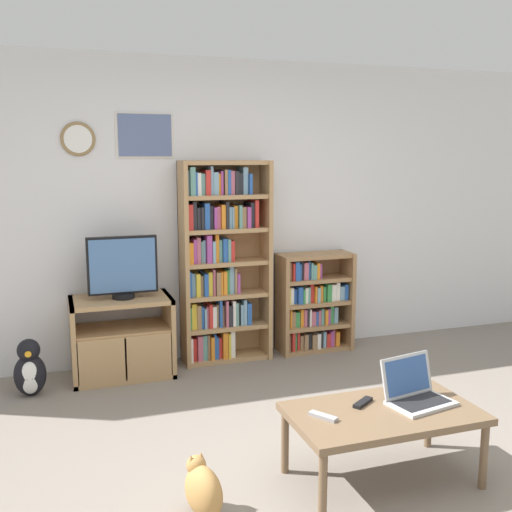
{
  "coord_description": "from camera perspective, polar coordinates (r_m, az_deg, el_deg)",
  "views": [
    {
      "loc": [
        -1.34,
        -2.67,
        1.79
      ],
      "look_at": [
        0.01,
        1.31,
        1.08
      ],
      "focal_mm": 42.0,
      "sensor_mm": 36.0,
      "label": 1
    }
  ],
  "objects": [
    {
      "name": "bookshelf_tall",
      "position": [
        5.17,
        -3.45,
        -0.55
      ],
      "size": [
        0.77,
        0.28,
        1.74
      ],
      "color": "tan",
      "rests_on": "ground_plane"
    },
    {
      "name": "remote_far_from_laptop",
      "position": [
        3.49,
        10.14,
        -13.58
      ],
      "size": [
        0.16,
        0.13,
        0.02
      ],
      "rotation": [
        0.0,
        0.0,
        5.31
      ],
      "color": "black",
      "rests_on": "coffee_table"
    },
    {
      "name": "remote_near_laptop",
      "position": [
        3.3,
        6.41,
        -14.93
      ],
      "size": [
        0.12,
        0.16,
        0.02
      ],
      "rotation": [
        0.0,
        0.0,
        0.58
      ],
      "color": "#99999E",
      "rests_on": "coffee_table"
    },
    {
      "name": "television",
      "position": [
        4.88,
        -12.6,
        -1.09
      ],
      "size": [
        0.55,
        0.18,
        0.5
      ],
      "color": "black",
      "rests_on": "tv_stand"
    },
    {
      "name": "penguin_figurine",
      "position": [
        4.86,
        -20.74,
        -10.13
      ],
      "size": [
        0.23,
        0.21,
        0.44
      ],
      "color": "black",
      "rests_on": "ground_plane"
    },
    {
      "name": "ground_plane",
      "position": [
        3.49,
        7.25,
        -21.34
      ],
      "size": [
        18.0,
        18.0,
        0.0
      ],
      "primitive_type": "plane",
      "color": "gray"
    },
    {
      "name": "bookshelf_short",
      "position": [
        5.54,
        5.3,
        -4.56
      ],
      "size": [
        0.69,
        0.3,
        0.9
      ],
      "color": "#9E754C",
      "rests_on": "ground_plane"
    },
    {
      "name": "laptop",
      "position": [
        3.57,
        14.93,
        -12.36
      ],
      "size": [
        0.4,
        0.33,
        0.25
      ],
      "rotation": [
        0.0,
        0.0,
        0.19
      ],
      "color": "#B7BABC",
      "rests_on": "coffee_table"
    },
    {
      "name": "coffee_table",
      "position": [
        3.46,
        12.02,
        -14.79
      ],
      "size": [
        1.04,
        0.59,
        0.41
      ],
      "color": "brown",
      "rests_on": "ground_plane"
    },
    {
      "name": "wall_back",
      "position": [
        5.28,
        -4.05,
        4.34
      ],
      "size": [
        6.7,
        0.09,
        2.6
      ],
      "color": "silver",
      "rests_on": "ground_plane"
    },
    {
      "name": "tv_stand",
      "position": [
        5.01,
        -12.62,
        -7.55
      ],
      "size": [
        0.8,
        0.48,
        0.65
      ],
      "color": "tan",
      "rests_on": "ground_plane"
    },
    {
      "name": "cat",
      "position": [
        3.23,
        -5.08,
        -21.29
      ],
      "size": [
        0.3,
        0.52,
        0.3
      ],
      "rotation": [
        0.0,
        0.0,
        0.23
      ],
      "color": "#B78447",
      "rests_on": "ground_plane"
    }
  ]
}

